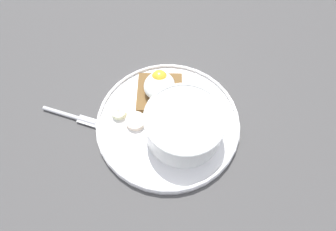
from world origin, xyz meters
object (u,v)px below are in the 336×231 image
oatmeal_bowl (184,125)px  toast_slice (160,92)px  banana_slice_left (119,112)px  knife (78,118)px  poached_egg (159,84)px  banana_slice_front (136,121)px

oatmeal_bowl → toast_slice: (-6.72, -6.47, -2.41)cm
banana_slice_left → toast_slice: bearing=136.7°
banana_slice_left → knife: size_ratio=0.27×
poached_egg → banana_slice_left: 9.08cm
toast_slice → banana_slice_left: banana_slice_left is taller
banana_slice_front → banana_slice_left: banana_slice_left is taller
toast_slice → banana_slice_left: bearing=-43.3°
banana_slice_left → banana_slice_front: bearing=76.3°
banana_slice_left → poached_egg: bearing=137.9°
knife → toast_slice: bearing=124.1°
oatmeal_bowl → banana_slice_left: (-0.43, -12.40, -2.42)cm
poached_egg → knife: size_ratio=0.56×
oatmeal_bowl → poached_egg: 9.51cm
poached_egg → banana_slice_front: 8.11cm
banana_slice_front → oatmeal_bowl: bearing=92.9°
oatmeal_bowl → knife: oatmeal_bowl is taller
knife → banana_slice_left: bearing=110.3°
banana_slice_left → knife: bearing=-69.7°
poached_egg → banana_slice_front: poached_egg is taller
toast_slice → knife: bearing=-55.9°
oatmeal_bowl → poached_egg: bearing=-136.7°
oatmeal_bowl → poached_egg: size_ratio=1.68×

